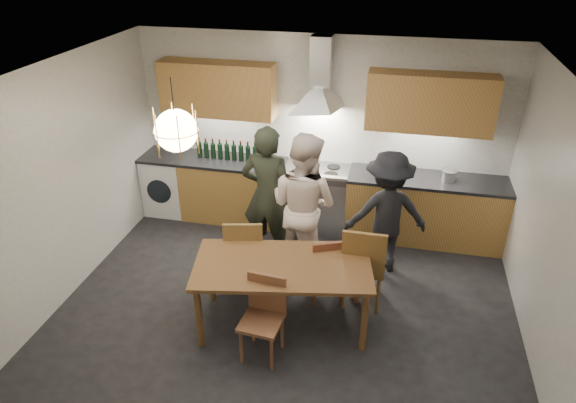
% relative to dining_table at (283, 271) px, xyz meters
% --- Properties ---
extents(ground, '(5.00, 5.00, 0.00)m').
position_rel_dining_table_xyz_m(ground, '(-0.01, 0.12, -0.67)').
color(ground, black).
rests_on(ground, ground).
extents(room_shell, '(5.02, 4.52, 2.61)m').
position_rel_dining_table_xyz_m(room_shell, '(-0.01, 0.12, 1.04)').
color(room_shell, white).
rests_on(room_shell, ground).
extents(counter_run, '(5.00, 0.62, 0.90)m').
position_rel_dining_table_xyz_m(counter_run, '(0.01, 2.07, -0.22)').
color(counter_run, tan).
rests_on(counter_run, ground).
extents(range_stove, '(0.90, 0.60, 0.92)m').
position_rel_dining_table_xyz_m(range_stove, '(-0.01, 2.06, -0.23)').
color(range_stove, silver).
rests_on(range_stove, ground).
extents(wall_fixtures, '(4.30, 0.54, 1.10)m').
position_rel_dining_table_xyz_m(wall_fixtures, '(-0.01, 2.18, 1.20)').
color(wall_fixtures, tan).
rests_on(wall_fixtures, ground).
extents(pendant_lamp, '(0.43, 0.43, 0.70)m').
position_rel_dining_table_xyz_m(pendant_lamp, '(-1.01, 0.02, 1.43)').
color(pendant_lamp, black).
rests_on(pendant_lamp, ground).
extents(dining_table, '(1.93, 1.21, 0.76)m').
position_rel_dining_table_xyz_m(dining_table, '(0.00, 0.00, 0.00)').
color(dining_table, brown).
rests_on(dining_table, ground).
extents(chair_back_left, '(0.51, 0.51, 0.95)m').
position_rel_dining_table_xyz_m(chair_back_left, '(-0.55, 0.46, -0.12)').
color(chair_back_left, brown).
rests_on(chair_back_left, ground).
extents(chair_back_mid, '(0.50, 0.50, 0.84)m').
position_rel_dining_table_xyz_m(chair_back_mid, '(0.39, 0.45, -0.19)').
color(chair_back_mid, brown).
rests_on(chair_back_mid, ground).
extents(chair_back_right, '(0.46, 0.46, 1.02)m').
position_rel_dining_table_xyz_m(chair_back_right, '(0.78, 0.46, -0.08)').
color(chair_back_right, brown).
rests_on(chair_back_right, ground).
extents(chair_front, '(0.42, 0.42, 0.86)m').
position_rel_dining_table_xyz_m(chair_front, '(-0.09, -0.43, -0.18)').
color(chair_front, brown).
rests_on(chair_front, ground).
extents(person_left, '(0.67, 0.46, 1.78)m').
position_rel_dining_table_xyz_m(person_left, '(-0.46, 1.17, 0.22)').
color(person_left, black).
rests_on(person_left, ground).
extents(person_mid, '(1.07, 0.97, 1.79)m').
position_rel_dining_table_xyz_m(person_mid, '(0.01, 1.02, 0.23)').
color(person_mid, silver).
rests_on(person_mid, ground).
extents(person_right, '(1.11, 0.81, 1.55)m').
position_rel_dining_table_xyz_m(person_right, '(0.98, 1.26, 0.11)').
color(person_right, black).
rests_on(person_right, ground).
extents(mixing_bowl, '(0.35, 0.35, 0.08)m').
position_rel_dining_table_xyz_m(mixing_bowl, '(0.91, 2.03, 0.27)').
color(mixing_bowl, '#ABABAF').
rests_on(mixing_bowl, counter_run).
extents(stock_pot, '(0.24, 0.24, 0.13)m').
position_rel_dining_table_xyz_m(stock_pot, '(1.70, 2.07, 0.29)').
color(stock_pot, silver).
rests_on(stock_pot, counter_run).
extents(wine_bottles, '(0.88, 0.07, 0.29)m').
position_rel_dining_table_xyz_m(wine_bottles, '(-1.27, 2.09, 0.37)').
color(wine_bottles, black).
rests_on(wine_bottles, counter_run).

